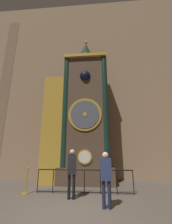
{
  "coord_description": "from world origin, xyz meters",
  "views": [
    {
      "loc": [
        0.82,
        -4.62,
        1.66
      ],
      "look_at": [
        0.04,
        4.41,
        4.15
      ],
      "focal_mm": 24.0,
      "sensor_mm": 36.0,
      "label": 1
    }
  ],
  "objects": [
    {
      "name": "clock_tower",
      "position": [
        -0.41,
        4.38,
        3.9
      ],
      "size": [
        4.17,
        1.79,
        9.44
      ],
      "color": "brown",
      "rests_on": "ground_plane"
    },
    {
      "name": "ground_plane",
      "position": [
        0.0,
        0.0,
        0.0
      ],
      "size": [
        28.0,
        28.0,
        0.0
      ],
      "primitive_type": "plane",
      "color": "brown"
    },
    {
      "name": "cathedral_back_wall",
      "position": [
        -0.09,
        5.92,
        7.28
      ],
      "size": [
        24.0,
        0.32,
        14.58
      ],
      "color": "#997A5B",
      "rests_on": "ground_plane"
    },
    {
      "name": "visitor_near",
      "position": [
        -0.27,
        1.52,
        1.09
      ],
      "size": [
        0.38,
        0.29,
        1.8
      ],
      "rotation": [
        0.0,
        0.0,
        0.21
      ],
      "color": "black",
      "rests_on": "ground_plane"
    },
    {
      "name": "railing_fence",
      "position": [
        0.14,
        2.37,
        0.54
      ],
      "size": [
        4.18,
        0.05,
        0.97
      ],
      "color": "black",
      "rests_on": "ground_plane"
    },
    {
      "name": "stanchion_post",
      "position": [
        -2.32,
        2.08,
        0.34
      ],
      "size": [
        0.28,
        0.28,
        1.06
      ],
      "color": "#B28E33",
      "rests_on": "ground_plane"
    },
    {
      "name": "visitor_far",
      "position": [
        1.02,
        0.63,
        1.02
      ],
      "size": [
        0.37,
        0.27,
        1.69
      ],
      "rotation": [
        0.0,
        0.0,
        0.14
      ],
      "color": "#1B213A",
      "rests_on": "ground_plane"
    }
  ]
}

